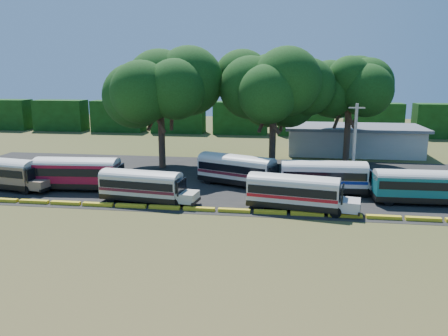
# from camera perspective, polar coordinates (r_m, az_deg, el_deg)

# --- Properties ---
(ground) EXTENTS (160.00, 160.00, 0.00)m
(ground) POSITION_cam_1_polar(r_m,az_deg,el_deg) (36.50, -5.92, -5.95)
(ground) COLOR #314617
(ground) RESTS_ON ground
(asphalt_strip) EXTENTS (64.00, 24.00, 0.02)m
(asphalt_strip) POSITION_cam_1_polar(r_m,az_deg,el_deg) (47.59, -1.25, -1.49)
(asphalt_strip) COLOR black
(asphalt_strip) RESTS_ON ground
(curb) EXTENTS (53.70, 0.45, 0.30)m
(curb) POSITION_cam_1_polar(r_m,az_deg,el_deg) (37.37, -5.55, -5.25)
(curb) COLOR yellow
(curb) RESTS_ON ground
(terminal_building) EXTENTS (19.00, 9.00, 4.00)m
(terminal_building) POSITION_cam_1_polar(r_m,az_deg,el_deg) (64.93, 16.46, 3.59)
(terminal_building) COLOR beige
(terminal_building) RESTS_ON ground
(treeline_backdrop) EXTENTS (130.00, 4.00, 6.00)m
(treeline_backdrop) POSITION_cam_1_polar(r_m,az_deg,el_deg) (82.44, 2.18, 6.56)
(treeline_backdrop) COLOR black
(treeline_backdrop) RESTS_ON ground
(bus_beige) EXTENTS (9.82, 3.95, 3.14)m
(bus_beige) POSITION_cam_1_polar(r_m,az_deg,el_deg) (48.53, -26.92, -0.42)
(bus_beige) COLOR black
(bus_beige) RESTS_ON ground
(bus_red) EXTENTS (10.14, 3.16, 3.28)m
(bus_red) POSITION_cam_1_polar(r_m,az_deg,el_deg) (45.22, -18.35, -0.44)
(bus_red) COLOR black
(bus_red) RESTS_ON ground
(bus_cream_west) EXTENTS (9.12, 3.31, 2.93)m
(bus_cream_west) POSITION_cam_1_polar(r_m,az_deg,el_deg) (39.60, -10.53, -2.12)
(bus_cream_west) COLOR black
(bus_cream_west) RESTS_ON ground
(bus_cream_east) EXTENTS (9.94, 5.90, 3.21)m
(bus_cream_east) POSITION_cam_1_polar(r_m,az_deg,el_deg) (44.62, 1.86, -0.06)
(bus_cream_east) COLOR black
(bus_cream_east) RESTS_ON ground
(bus_white_red) EXTENTS (9.56, 3.86, 3.06)m
(bus_white_red) POSITION_cam_1_polar(r_m,az_deg,el_deg) (37.17, 9.34, -2.92)
(bus_white_red) COLOR black
(bus_white_red) RESTS_ON ground
(bus_white_blue) EXTENTS (9.87, 2.76, 3.22)m
(bus_white_blue) POSITION_cam_1_polar(r_m,az_deg,el_deg) (42.74, 13.12, -0.94)
(bus_white_blue) COLOR black
(bus_white_blue) RESTS_ON ground
(bus_teal) EXTENTS (9.35, 2.50, 3.06)m
(bus_teal) POSITION_cam_1_polar(r_m,az_deg,el_deg) (42.18, 24.38, -2.01)
(bus_teal) COLOR black
(bus_teal) RESTS_ON ground
(tree_west) EXTENTS (10.99, 10.99, 14.13)m
(tree_west) POSITION_cam_1_polar(r_m,az_deg,el_deg) (52.70, -8.36, 10.79)
(tree_west) COLOR #38271C
(tree_west) RESTS_ON ground
(tree_center) EXTENTS (10.65, 10.65, 13.69)m
(tree_center) POSITION_cam_1_polar(r_m,az_deg,el_deg) (52.16, 6.52, 10.48)
(tree_center) COLOR #38271C
(tree_center) RESTS_ON ground
(tree_east) EXTENTS (8.58, 8.58, 13.05)m
(tree_east) POSITION_cam_1_polar(r_m,az_deg,el_deg) (57.46, 16.15, 10.33)
(tree_east) COLOR #38271C
(tree_east) RESTS_ON ground
(utility_pole) EXTENTS (1.60, 0.30, 8.41)m
(utility_pole) POSITION_cam_1_polar(r_m,az_deg,el_deg) (45.94, 16.68, 2.97)
(utility_pole) COLOR gray
(utility_pole) RESTS_ON ground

